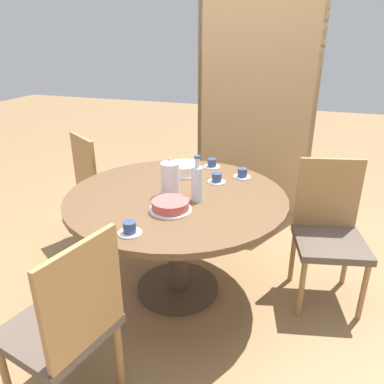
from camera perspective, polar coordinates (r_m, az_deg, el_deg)
ground_plane at (r=2.66m, az=-2.15°, el=-14.50°), size 14.00×14.00×0.00m
dining_table at (r=2.35m, az=-2.36°, el=-3.26°), size 1.36×1.36×0.71m
chair_a at (r=2.53m, az=20.14°, el=-5.45°), size 0.50×0.50×0.90m
chair_b at (r=3.14m, az=-13.52°, el=0.98°), size 0.58×0.58×0.90m
chair_c at (r=1.78m, az=-18.55°, el=-18.52°), size 0.50×0.50×0.90m
bookshelf at (r=3.60m, az=9.78°, el=11.23°), size 1.06×0.28×1.96m
coffee_pot at (r=2.25m, az=-3.31°, el=2.18°), size 0.11×0.11×0.24m
water_bottle at (r=2.17m, az=0.78°, el=1.42°), size 0.07×0.07×0.28m
cake_main at (r=2.62m, az=-1.25°, el=3.53°), size 0.25×0.25×0.07m
cake_second at (r=2.08m, az=-3.30°, el=-2.12°), size 0.24×0.24×0.06m
cup_a at (r=2.58m, az=7.67°, el=2.75°), size 0.12×0.12×0.06m
cup_b at (r=1.87m, az=-9.47°, el=-5.58°), size 0.12×0.12×0.06m
cup_c at (r=2.76m, az=3.05°, el=4.29°), size 0.12×0.12×0.06m
cup_d at (r=2.48m, az=3.79°, el=2.03°), size 0.12×0.12×0.06m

